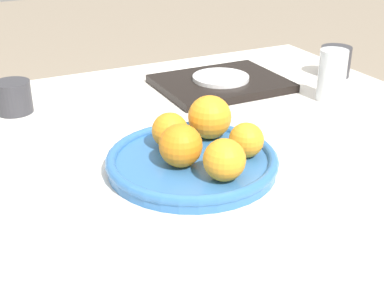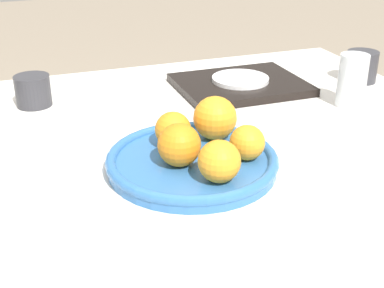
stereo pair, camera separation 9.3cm
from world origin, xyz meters
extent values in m
cylinder|color=#336BAD|center=(0.12, -0.18, 0.77)|extent=(0.30, 0.30, 0.02)
torus|color=#336BAD|center=(0.12, -0.18, 0.78)|extent=(0.31, 0.31, 0.02)
sphere|color=orange|center=(0.09, -0.20, 0.81)|extent=(0.07, 0.07, 0.07)
sphere|color=orange|center=(0.19, -0.12, 0.82)|extent=(0.08, 0.08, 0.08)
sphere|color=orange|center=(0.14, -0.27, 0.81)|extent=(0.07, 0.07, 0.07)
sphere|color=orange|center=(0.21, -0.22, 0.81)|extent=(0.06, 0.06, 0.06)
sphere|color=orange|center=(0.11, -0.12, 0.81)|extent=(0.07, 0.07, 0.07)
cylinder|color=silver|center=(0.57, -0.01, 0.82)|extent=(0.07, 0.07, 0.12)
cube|color=black|center=(0.38, 0.18, 0.77)|extent=(0.31, 0.24, 0.02)
cylinder|color=white|center=(0.38, 0.18, 0.78)|extent=(0.14, 0.14, 0.01)
cylinder|color=#333338|center=(-0.11, 0.24, 0.79)|extent=(0.08, 0.08, 0.07)
cylinder|color=#333338|center=(0.70, 0.13, 0.80)|extent=(0.08, 0.08, 0.08)
camera|label=1|loc=(-0.25, -0.94, 1.20)|focal=50.00mm
camera|label=2|loc=(-0.17, -0.97, 1.20)|focal=50.00mm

